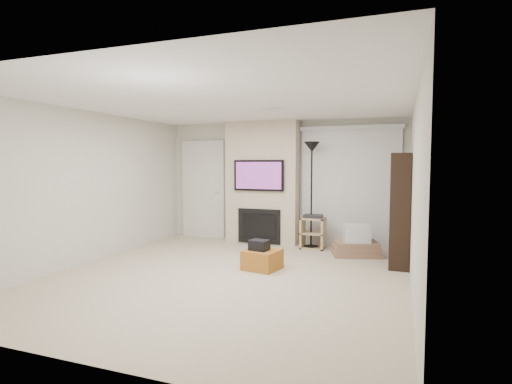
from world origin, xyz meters
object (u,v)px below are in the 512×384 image
(ottoman, at_px, (262,259))
(av_stand, at_px, (313,231))
(floor_lamp, at_px, (312,165))
(bookshelf, at_px, (400,210))
(box_stack, at_px, (356,244))

(ottoman, xyz_separation_m, av_stand, (0.43, 1.76, 0.20))
(floor_lamp, xyz_separation_m, bookshelf, (1.62, -0.84, -0.72))
(box_stack, distance_m, bookshelf, 1.12)
(ottoman, distance_m, bookshelf, 2.34)
(ottoman, height_order, bookshelf, bookshelf)
(ottoman, distance_m, av_stand, 1.82)
(box_stack, bearing_deg, floor_lamp, 159.29)
(bookshelf, bearing_deg, ottoman, -154.32)
(ottoman, bearing_deg, av_stand, 76.37)
(floor_lamp, relative_size, bookshelf, 1.14)
(av_stand, bearing_deg, ottoman, -103.63)
(ottoman, height_order, box_stack, box_stack)
(box_stack, bearing_deg, av_stand, 160.69)
(av_stand, height_order, bookshelf, bookshelf)
(ottoman, height_order, av_stand, av_stand)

